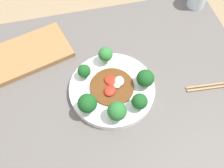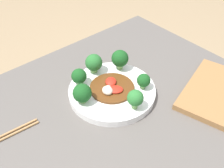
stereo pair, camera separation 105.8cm
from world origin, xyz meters
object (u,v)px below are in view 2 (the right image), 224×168
plate (112,91)px  broccoli_southeast (144,81)px  chopsticks (2,138)px  cutting_board (215,91)px  broccoli_west (82,93)px  broccoli_north (94,63)px  stirfry_center (112,88)px  broccoli_northeast (120,59)px  broccoli_northwest (79,76)px  broccoli_south (135,98)px

plate → broccoli_southeast: (0.08, -0.06, 0.04)m
chopsticks → cutting_board: bearing=-24.9°
broccoli_west → broccoli_southeast: bearing=-22.3°
broccoli_north → chopsticks: (-0.36, -0.04, -0.06)m
chopsticks → stirfry_center: bearing=-10.5°
plate → chopsticks: 0.36m
broccoli_northeast → broccoli_northwest: bearing=171.0°
broccoli_west → chopsticks: (-0.25, 0.05, -0.06)m
broccoli_southeast → stirfry_center: broccoli_southeast is taller
plate → stirfry_center: stirfry_center is taller
broccoli_northeast → cutting_board: size_ratio=0.23×
stirfry_center → broccoli_south: bearing=-90.0°
plate → broccoli_north: bearing=84.6°
broccoli_northeast → broccoli_west: size_ratio=1.12×
broccoli_southeast → chopsticks: bearing=163.7°
broccoli_northeast → broccoli_west: bearing=-165.8°
broccoli_south → broccoli_northwest: 0.21m
broccoli_west → cutting_board: size_ratio=0.20×
broccoli_northeast → broccoli_west: (-0.20, -0.05, -0.01)m
broccoli_southeast → cutting_board: 0.24m
plate → cutting_board: 0.34m
broccoli_south → broccoli_north: broccoli_north is taller
plate → broccoli_northwest: 0.12m
broccoli_northeast → broccoli_northwest: size_ratio=1.26×
broccoli_north → cutting_board: size_ratio=0.21×
chopsticks → plate: bearing=-10.2°
broccoli_northwest → plate: bearing=-53.3°
chopsticks → broccoli_northeast: bearing=-0.0°
broccoli_west → broccoli_northeast: bearing=14.2°
chopsticks → broccoli_west: bearing=-11.6°
broccoli_north → cutting_board: bearing=-52.7°
plate → broccoli_west: size_ratio=4.35×
broccoli_north → chopsticks: bearing=-173.1°
broccoli_north → plate: bearing=-95.4°
broccoli_south → broccoli_southeast: (0.08, 0.05, -0.01)m
broccoli_south → chopsticks: size_ratio=0.30×
plate → broccoli_southeast: broccoli_southeast is taller
broccoli_north → broccoli_northeast: size_ratio=0.95×
broccoli_southeast → broccoli_northwest: (-0.14, 0.15, 0.00)m
plate → chopsticks: (-0.35, 0.06, -0.01)m
broccoli_southeast → broccoli_west: broccoli_west is taller
broccoli_north → broccoli_southeast: 0.18m
broccoli_southeast → stirfry_center: (-0.08, 0.06, -0.02)m
broccoli_north → broccoli_northwest: size_ratio=1.20×
broccoli_northeast → broccoli_southeast: size_ratio=1.35×
broccoli_southeast → broccoli_northwest: 0.21m
broccoli_southeast → chopsticks: 0.45m
chopsticks → broccoli_north: bearing=6.9°
broccoli_southeast → broccoli_northwest: broccoli_northwest is taller
broccoli_northeast → cutting_board: broccoli_northeast is taller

